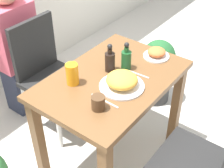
# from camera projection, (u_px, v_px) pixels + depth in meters

# --- Properties ---
(ground_plane) EXTENTS (16.00, 16.00, 0.00)m
(ground_plane) POSITION_uv_depth(u_px,v_px,m) (112.00, 159.00, 2.37)
(ground_plane) COLOR beige
(dining_table) EXTENTS (0.94, 0.64, 0.76)m
(dining_table) POSITION_uv_depth(u_px,v_px,m) (112.00, 95.00, 1.99)
(dining_table) COLOR brown
(dining_table) RESTS_ON ground_plane
(chair_near) EXTENTS (0.42, 0.42, 0.91)m
(chair_near) POSITION_uv_depth(u_px,v_px,m) (208.00, 164.00, 1.68)
(chair_near) COLOR black
(chair_near) RESTS_ON ground_plane
(chair_far) EXTENTS (0.42, 0.42, 0.91)m
(chair_far) POSITION_uv_depth(u_px,v_px,m) (47.00, 71.00, 2.40)
(chair_far) COLOR black
(chair_far) RESTS_ON ground_plane
(food_plate) EXTENTS (0.27, 0.27, 0.09)m
(food_plate) POSITION_uv_depth(u_px,v_px,m) (122.00, 81.00, 1.81)
(food_plate) COLOR white
(food_plate) RESTS_ON dining_table
(side_plate) EXTENTS (0.17, 0.17, 0.06)m
(side_plate) POSITION_uv_depth(u_px,v_px,m) (156.00, 53.00, 2.08)
(side_plate) COLOR white
(side_plate) RESTS_ON dining_table
(drink_cup) EXTENTS (0.08, 0.08, 0.08)m
(drink_cup) POSITION_uv_depth(u_px,v_px,m) (98.00, 103.00, 1.66)
(drink_cup) COLOR #4C331E
(drink_cup) RESTS_ON dining_table
(juice_glass) EXTENTS (0.07, 0.07, 0.13)m
(juice_glass) POSITION_uv_depth(u_px,v_px,m) (72.00, 74.00, 1.82)
(juice_glass) COLOR orange
(juice_glass) RESTS_ON dining_table
(sauce_bottle) EXTENTS (0.06, 0.06, 0.19)m
(sauce_bottle) POSITION_uv_depth(u_px,v_px,m) (126.00, 59.00, 1.95)
(sauce_bottle) COLOR #194C23
(sauce_bottle) RESTS_ON dining_table
(condiment_bottle) EXTENTS (0.06, 0.06, 0.19)m
(condiment_bottle) POSITION_uv_depth(u_px,v_px,m) (110.00, 61.00, 1.93)
(condiment_bottle) COLOR black
(condiment_bottle) RESTS_ON dining_table
(fork_utensil) EXTENTS (0.01, 0.19, 0.00)m
(fork_utensil) POSITION_uv_depth(u_px,v_px,m) (105.00, 101.00, 1.73)
(fork_utensil) COLOR silver
(fork_utensil) RESTS_ON dining_table
(spoon_utensil) EXTENTS (0.02, 0.17, 0.00)m
(spoon_utensil) POSITION_uv_depth(u_px,v_px,m) (137.00, 74.00, 1.94)
(spoon_utensil) COLOR silver
(spoon_utensil) RESTS_ON dining_table
(potted_plant_right) EXTENTS (0.29, 0.29, 0.61)m
(potted_plant_right) POSITION_uv_depth(u_px,v_px,m) (158.00, 69.00, 2.75)
(potted_plant_right) COLOR #333333
(potted_plant_right) RESTS_ON ground_plane
(person_figure) EXTENTS (0.34, 0.22, 1.17)m
(person_figure) POSITION_uv_depth(u_px,v_px,m) (16.00, 50.00, 2.53)
(person_figure) COLOR #2D3347
(person_figure) RESTS_ON ground_plane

